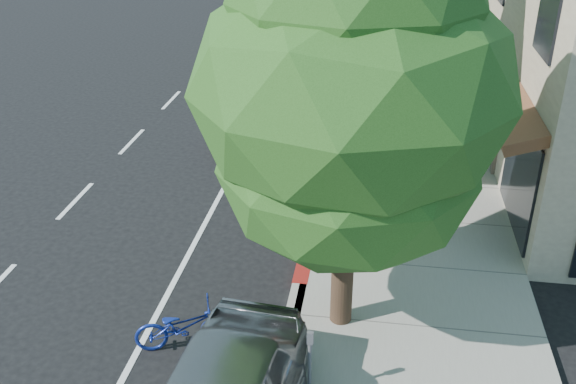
% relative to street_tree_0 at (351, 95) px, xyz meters
% --- Properties ---
extents(ground, '(120.00, 120.00, 0.00)m').
position_rel_street_tree_0_xyz_m(ground, '(-0.90, 2.00, -4.49)').
color(ground, black).
rests_on(ground, ground).
extents(sidewalk, '(4.60, 56.00, 0.15)m').
position_rel_street_tree_0_xyz_m(sidewalk, '(1.40, 10.00, -4.42)').
color(sidewalk, gray).
rests_on(sidewalk, ground).
extents(curb, '(0.30, 56.00, 0.15)m').
position_rel_street_tree_0_xyz_m(curb, '(-0.90, 10.00, -4.42)').
color(curb, '#9E998E').
rests_on(curb, ground).
extents(curb_red_segment, '(0.32, 4.00, 0.15)m').
position_rel_street_tree_0_xyz_m(curb_red_segment, '(-0.90, 3.00, -4.42)').
color(curb_red_segment, maroon).
rests_on(curb_red_segment, ground).
extents(street_tree_0, '(5.12, 5.12, 7.47)m').
position_rel_street_tree_0_xyz_m(street_tree_0, '(0.00, 0.00, 0.00)').
color(street_tree_0, black).
rests_on(street_tree_0, ground).
extents(cyclist, '(0.64, 0.81, 1.95)m').
position_rel_street_tree_0_xyz_m(cyclist, '(-1.40, 5.00, -3.51)').
color(cyclist, white).
rests_on(cyclist, ground).
extents(bicycle, '(1.82, 1.11, 0.90)m').
position_rel_street_tree_0_xyz_m(bicycle, '(-2.70, -1.00, -4.04)').
color(bicycle, navy).
rests_on(bicycle, ground).
extents(silver_suv, '(2.90, 6.17, 1.71)m').
position_rel_street_tree_0_xyz_m(silver_suv, '(-3.10, 10.00, -3.64)').
color(silver_suv, '#B0AFB4').
rests_on(silver_suv, ground).
extents(dark_sedan, '(1.75, 4.24, 1.37)m').
position_rel_street_tree_0_xyz_m(dark_sedan, '(-1.47, 14.97, -3.81)').
color(dark_sedan, black).
rests_on(dark_sedan, ground).
extents(white_pickup, '(2.74, 6.44, 1.85)m').
position_rel_street_tree_0_xyz_m(white_pickup, '(-2.60, 22.23, -3.57)').
color(white_pickup, silver).
rests_on(white_pickup, ground).
extents(pedestrian, '(0.88, 0.69, 1.81)m').
position_rel_street_tree_0_xyz_m(pedestrian, '(1.60, 7.74, -3.44)').
color(pedestrian, black).
rests_on(pedestrian, sidewalk).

